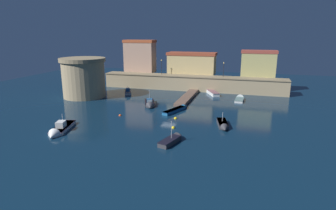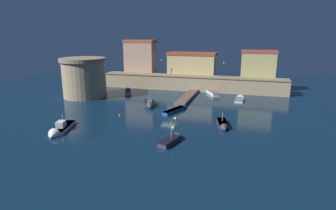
% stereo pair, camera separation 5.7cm
% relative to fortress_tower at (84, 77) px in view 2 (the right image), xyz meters
% --- Properties ---
extents(ground_plane, '(112.63, 112.63, 0.00)m').
position_rel_fortress_tower_xyz_m(ground_plane, '(21.48, -6.83, -4.37)').
color(ground_plane, '#0C2338').
extents(quay_wall, '(45.13, 4.02, 3.65)m').
position_rel_fortress_tower_xyz_m(quay_wall, '(21.48, 13.80, -2.53)').
color(quay_wall, '#9E8966').
rests_on(quay_wall, ground).
extents(old_town_backdrop, '(38.94, 5.13, 8.64)m').
position_rel_fortress_tower_xyz_m(old_town_backdrop, '(19.50, 17.80, 2.49)').
color(old_town_backdrop, tan).
rests_on(old_town_backdrop, ground).
extents(fortress_tower, '(9.90, 9.90, 8.62)m').
position_rel_fortress_tower_xyz_m(fortress_tower, '(0.00, 0.00, 0.00)').
color(fortress_tower, '#9E8966').
rests_on(fortress_tower, ground).
extents(pier_dock, '(2.19, 14.96, 0.70)m').
position_rel_fortress_tower_xyz_m(pier_dock, '(22.48, 4.46, -4.06)').
color(pier_dock, brown).
rests_on(pier_dock, ground).
extents(quay_lamp_0, '(0.32, 0.32, 3.71)m').
position_rel_fortress_tower_xyz_m(quay_lamp_0, '(13.71, 13.80, 1.72)').
color(quay_lamp_0, black).
rests_on(quay_lamp_0, quay_wall).
extents(quay_lamp_1, '(0.32, 0.32, 3.46)m').
position_rel_fortress_tower_xyz_m(quay_lamp_1, '(29.14, 13.80, 1.58)').
color(quay_lamp_1, black).
rests_on(quay_lamp_1, quay_wall).
extents(moored_boat_0, '(3.49, 5.37, 2.21)m').
position_rel_fortress_tower_xyz_m(moored_boat_0, '(7.57, 6.46, -3.97)').
color(moored_boat_0, silver).
rests_on(moored_boat_0, ground).
extents(moored_boat_1, '(3.96, 6.43, 3.45)m').
position_rel_fortress_tower_xyz_m(moored_boat_1, '(16.72, -3.69, -3.98)').
color(moored_boat_1, '#333338').
rests_on(moored_boat_1, ground).
extents(moored_boat_2, '(3.62, 7.24, 1.11)m').
position_rel_fortress_tower_xyz_m(moored_boat_2, '(22.84, -5.61, -4.06)').
color(moored_boat_2, '#195689').
rests_on(moored_boat_2, ground).
extents(moored_boat_3, '(2.46, 5.37, 2.40)m').
position_rel_fortress_tower_xyz_m(moored_boat_3, '(31.78, -12.66, -4.00)').
color(moored_boat_3, '#333338').
rests_on(moored_boat_3, ground).
extents(moored_boat_4, '(1.81, 5.26, 1.53)m').
position_rel_fortress_tower_xyz_m(moored_boat_4, '(33.51, 6.28, -4.09)').
color(moored_boat_4, silver).
rests_on(moored_boat_4, ground).
extents(moored_boat_5, '(2.58, 5.12, 3.26)m').
position_rel_fortress_tower_xyz_m(moored_boat_5, '(25.96, -20.43, -4.02)').
color(moored_boat_5, '#333338').
rests_on(moored_boat_5, ground).
extents(moored_boat_6, '(4.38, 7.11, 1.44)m').
position_rel_fortress_tower_xyz_m(moored_boat_6, '(26.78, 11.10, -3.94)').
color(moored_boat_6, white).
rests_on(moored_boat_6, ground).
extents(moored_boat_7, '(3.63, 7.56, 2.96)m').
position_rel_fortress_tower_xyz_m(moored_boat_7, '(9.23, -21.51, -4.02)').
color(moored_boat_7, white).
rests_on(moored_boat_7, ground).
extents(mooring_buoy_0, '(0.48, 0.48, 0.48)m').
position_rel_fortress_tower_xyz_m(mooring_buoy_0, '(14.02, -11.37, -4.37)').
color(mooring_buoy_0, '#EA4C19').
rests_on(mooring_buoy_0, ground).
extents(mooring_buoy_1, '(0.57, 0.57, 0.57)m').
position_rel_fortress_tower_xyz_m(mooring_buoy_1, '(24.59, -15.16, -4.37)').
color(mooring_buoy_1, yellow).
rests_on(mooring_buoy_1, ground).
extents(mooring_buoy_2, '(0.56, 0.56, 0.56)m').
position_rel_fortress_tower_xyz_m(mooring_buoy_2, '(23.72, -10.44, -4.37)').
color(mooring_buoy_2, yellow).
rests_on(mooring_buoy_2, ground).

